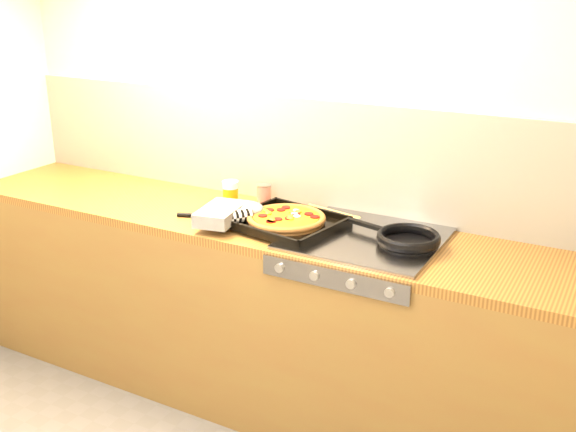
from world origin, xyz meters
The scene contains 9 objects.
room_shell centered at (0.00, 1.39, 1.15)m, with size 3.20×3.20×3.20m.
counter_run centered at (0.00, 1.10, 0.45)m, with size 3.20×0.62×0.90m.
stovetop centered at (0.45, 1.10, 0.91)m, with size 0.60×0.56×0.02m, color gray.
pizza_on_tray centered at (0.03, 1.04, 0.95)m, with size 0.60×0.47×0.07m.
frying_pan centered at (0.63, 1.10, 0.94)m, with size 0.44×0.31×0.04m.
tomato_can centered at (-0.15, 1.29, 0.95)m, with size 0.08×0.08×0.10m.
juice_glass centered at (-0.26, 1.19, 0.96)m, with size 0.09×0.09×0.13m.
wooden_spoon centered at (0.23, 1.32, 0.91)m, with size 0.30×0.10×0.02m.
black_spatula centered at (-0.26, 1.01, 0.91)m, with size 0.28×0.15×0.02m.
Camera 1 is at (1.40, -1.29, 1.91)m, focal length 42.00 mm.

